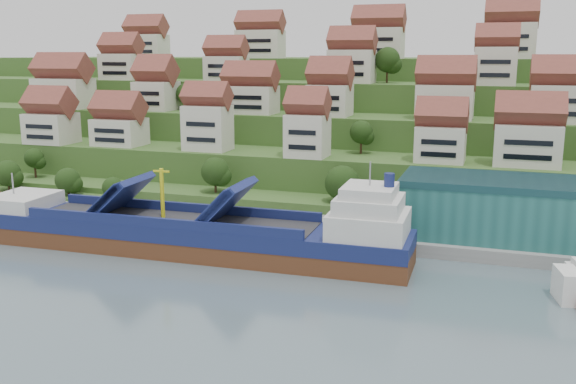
% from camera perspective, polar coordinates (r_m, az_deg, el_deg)
% --- Properties ---
extents(ground, '(300.00, 300.00, 0.00)m').
position_cam_1_polar(ground, '(105.35, -3.30, -5.73)').
color(ground, slate).
rests_on(ground, ground).
extents(quay, '(180.00, 14.00, 2.20)m').
position_cam_1_polar(quay, '(113.76, 8.97, -3.92)').
color(quay, gray).
rests_on(quay, ground).
extents(pebble_beach, '(45.00, 20.00, 1.00)m').
position_cam_1_polar(pebble_beach, '(145.45, -23.18, -1.46)').
color(pebble_beach, gray).
rests_on(pebble_beach, ground).
extents(hillside, '(260.00, 128.00, 31.00)m').
position_cam_1_polar(hillside, '(201.23, 7.71, 5.91)').
color(hillside, '#2D4C1E').
rests_on(hillside, ground).
extents(hillside_village, '(158.97, 63.22, 29.12)m').
position_cam_1_polar(hillside_village, '(157.76, 5.41, 9.23)').
color(hillside_village, beige).
rests_on(hillside_village, ground).
extents(hillside_trees, '(138.97, 62.05, 31.11)m').
position_cam_1_polar(hillside_trees, '(143.67, 0.39, 5.58)').
color(hillside_trees, '#213D14').
rests_on(hillside_trees, ground).
extents(flagpole, '(1.28, 0.16, 8.00)m').
position_cam_1_polar(flagpole, '(107.83, 7.63, -1.59)').
color(flagpole, gray).
rests_on(flagpole, quay).
extents(beach_huts, '(14.40, 3.70, 2.20)m').
position_cam_1_polar(beach_huts, '(145.53, -24.14, -0.89)').
color(beach_huts, white).
rests_on(beach_huts, pebble_beach).
extents(cargo_ship, '(75.22, 13.54, 16.58)m').
position_cam_1_polar(cargo_ship, '(107.17, -8.16, -3.74)').
color(cargo_ship, '#57301A').
rests_on(cargo_ship, ground).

